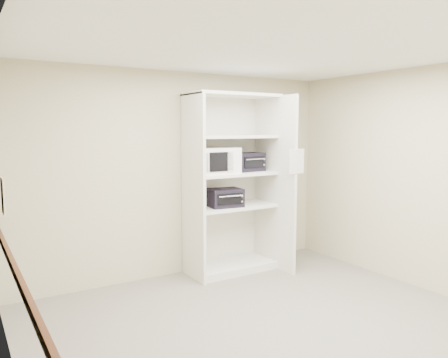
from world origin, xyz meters
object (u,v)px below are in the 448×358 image
shelving_unit (235,189)px  toaster_oven_lower (225,198)px  microwave (215,161)px  toaster_oven_upper (246,162)px

shelving_unit → toaster_oven_lower: shelving_unit is taller
microwave → toaster_oven_lower: 0.52m
shelving_unit → microwave: 0.53m
shelving_unit → microwave: (-0.33, -0.03, 0.41)m
shelving_unit → toaster_oven_upper: size_ratio=5.46×
microwave → toaster_oven_lower: microwave is taller
toaster_oven_upper → toaster_oven_lower: 0.62m
shelving_unit → toaster_oven_lower: 0.22m
microwave → toaster_oven_lower: size_ratio=1.30×
toaster_oven_upper → toaster_oven_lower: size_ratio=1.02×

